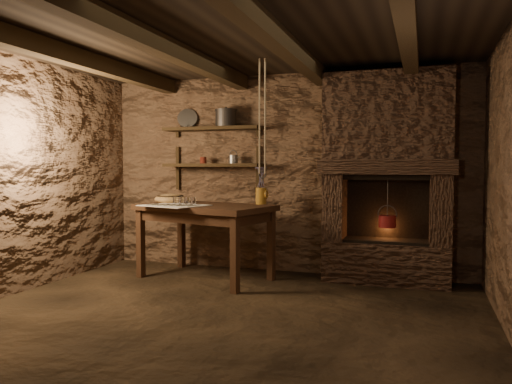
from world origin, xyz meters
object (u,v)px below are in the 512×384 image
(stoneware_jug, at_px, (261,188))
(red_pot, at_px, (387,220))
(work_table, at_px, (205,239))
(wooden_bowl, at_px, (170,199))
(iron_stockpot, at_px, (226,119))

(stoneware_jug, relative_size, red_pot, 0.81)
(work_table, relative_size, wooden_bowl, 4.47)
(iron_stockpot, xyz_separation_m, red_pot, (1.94, -0.12, -1.17))
(red_pot, bearing_deg, wooden_bowl, -173.38)
(work_table, distance_m, wooden_bowl, 0.68)
(wooden_bowl, bearing_deg, stoneware_jug, 8.08)
(stoneware_jug, height_order, iron_stockpot, iron_stockpot)
(stoneware_jug, xyz_separation_m, wooden_bowl, (-1.09, -0.16, -0.14))
(work_table, xyz_separation_m, red_pot, (1.98, 0.42, 0.24))
(stoneware_jug, height_order, wooden_bowl, stoneware_jug)
(work_table, height_order, wooden_bowl, wooden_bowl)
(work_table, relative_size, red_pot, 3.06)
(red_pot, bearing_deg, iron_stockpot, 176.46)
(work_table, height_order, iron_stockpot, iron_stockpot)
(stoneware_jug, xyz_separation_m, iron_stockpot, (-0.54, 0.25, 0.83))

